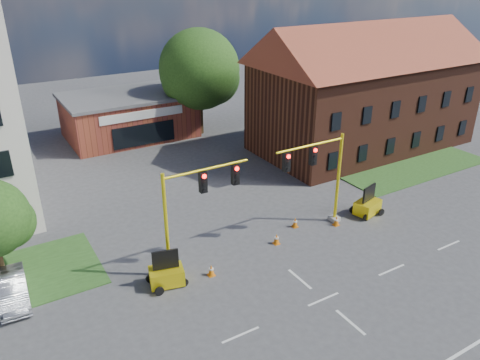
{
  "coord_description": "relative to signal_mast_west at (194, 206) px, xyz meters",
  "views": [
    {
      "loc": [
        -13.68,
        -14.43,
        15.68
      ],
      "look_at": [
        0.95,
        10.0,
        2.64
      ],
      "focal_mm": 35.0,
      "sensor_mm": 36.0,
      "label": 1
    }
  ],
  "objects": [
    {
      "name": "ground",
      "position": [
        4.36,
        -6.0,
        -3.92
      ],
      "size": [
        120.0,
        120.0,
        0.0
      ],
      "primitive_type": "plane",
      "color": "#3D3C3F",
      "rests_on": "ground"
    },
    {
      "name": "pickup_white",
      "position": [
        18.02,
        9.61,
        -3.1
      ],
      "size": [
        6.07,
        3.15,
        1.64
      ],
      "primitive_type": "imported",
      "rotation": [
        0.0,
        0.0,
        1.65
      ],
      "color": "silver",
      "rests_on": "ground"
    },
    {
      "name": "sedan_silver_front",
      "position": [
        -9.36,
        2.17,
        -3.25
      ],
      "size": [
        1.6,
        4.14,
        1.34
      ],
      "primitive_type": "imported",
      "rotation": [
        0.0,
        0.0,
        -0.04
      ],
      "color": "#9DA0A4",
      "rests_on": "ground"
    },
    {
      "name": "signal_mast_east",
      "position": [
        8.71,
        0.0,
        0.0
      ],
      "size": [
        5.3,
        0.6,
        6.2
      ],
      "color": "gray",
      "rests_on": "ground"
    },
    {
      "name": "signal_mast_west",
      "position": [
        0.0,
        0.0,
        0.0
      ],
      "size": [
        5.3,
        0.6,
        6.2
      ],
      "color": "gray",
      "rests_on": "ground"
    },
    {
      "name": "trailer_west",
      "position": [
        -2.09,
        -0.68,
        -3.28
      ],
      "size": [
        2.04,
        1.6,
        2.05
      ],
      "rotation": [
        0.0,
        0.0,
        -0.24
      ],
      "color": "yellow",
      "rests_on": "ground"
    },
    {
      "name": "grass_verge_ne",
      "position": [
        22.36,
        3.0,
        -3.88
      ],
      "size": [
        14.0,
        4.0,
        0.08
      ],
      "primitive_type": "cube",
      "color": "#254A1B",
      "rests_on": "ground"
    },
    {
      "name": "cone_c",
      "position": [
        10.04,
        -0.53,
        -3.58
      ],
      "size": [
        0.4,
        0.4,
        0.7
      ],
      "color": "orange",
      "rests_on": "ground"
    },
    {
      "name": "tree_large",
      "position": [
        11.26,
        21.08,
        2.34
      ],
      "size": [
        8.28,
        7.88,
        10.47
      ],
      "color": "#352313",
      "rests_on": "ground"
    },
    {
      "name": "lane_markings",
      "position": [
        4.36,
        -9.0,
        -3.91
      ],
      "size": [
        60.0,
        36.0,
        0.01
      ],
      "primitive_type": null,
      "color": "silver",
      "rests_on": "ground"
    },
    {
      "name": "cone_a",
      "position": [
        0.34,
        -1.19,
        -3.58
      ],
      "size": [
        0.4,
        0.4,
        0.7
      ],
      "color": "orange",
      "rests_on": "ground"
    },
    {
      "name": "townhouse_row",
      "position": [
        22.36,
        10.0,
        2.01
      ],
      "size": [
        21.0,
        11.0,
        11.5
      ],
      "color": "#4A2316",
      "rests_on": "ground"
    },
    {
      "name": "cone_d",
      "position": [
        7.56,
        0.7,
        -3.58
      ],
      "size": [
        0.4,
        0.4,
        0.7
      ],
      "color": "orange",
      "rests_on": "ground"
    },
    {
      "name": "trailer_east",
      "position": [
        12.9,
        -0.45,
        -3.27
      ],
      "size": [
        2.07,
        1.64,
        2.07
      ],
      "rotation": [
        0.0,
        0.0,
        0.26
      ],
      "color": "yellow",
      "rests_on": "ground"
    },
    {
      "name": "brick_shop",
      "position": [
        4.36,
        23.99,
        -1.76
      ],
      "size": [
        12.4,
        8.4,
        4.3
      ],
      "color": "brown",
      "rests_on": "ground"
    },
    {
      "name": "cone_b",
      "position": [
        5.33,
        -0.36,
        -3.58
      ],
      "size": [
        0.4,
        0.4,
        0.7
      ],
      "color": "orange",
      "rests_on": "ground"
    }
  ]
}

